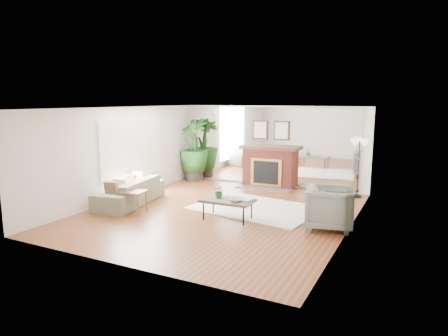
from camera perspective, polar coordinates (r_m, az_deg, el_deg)
The scene contains 18 objects.
ground at distance 9.70m, azimuth -0.57°, elevation -6.36°, with size 7.00×7.00×0.00m, color brown.
wall_left at distance 11.11m, azimuth -14.41°, elevation 1.99°, with size 0.02×7.00×2.50m, color silver.
wall_right at distance 8.49m, azimuth 17.63°, elevation -0.49°, with size 0.02×7.00×2.50m, color silver.
wall_back at distance 12.60m, azimuth 6.76°, elevation 3.12°, with size 6.00×0.02×2.50m, color silver.
mirror_panel at distance 12.58m, azimuth 6.73°, elevation 3.11°, with size 5.40×0.04×2.40m, color silver.
window_panel at distance 11.38m, azimuth -12.99°, elevation 2.74°, with size 0.04×2.40×1.50m, color #B2E09E.
fireplace at distance 12.47m, azimuth 6.34°, elevation 0.32°, with size 1.85×0.83×2.05m.
area_rug at distance 10.04m, azimuth 4.57°, elevation -5.73°, with size 2.97×2.12×0.03m, color white.
coffee_table at distance 9.03m, azimuth 0.52°, elevation -4.74°, with size 1.19×0.72×0.47m.
sofa at distance 10.66m, azimuth -13.29°, elevation -3.31°, with size 2.26×0.88×0.66m, color gray.
armchair_back at distance 9.34m, azimuth 15.61°, elevation -5.01°, with size 0.79×0.81×0.74m, color gray.
armchair_front at distance 8.72m, azimuth 14.80°, elevation -5.51°, with size 0.95×0.98×0.89m, color gray.
side_table at distance 9.79m, azimuth -12.59°, elevation -3.71°, with size 0.53×0.53×0.54m.
potted_ficus at distance 13.39m, azimuth -4.35°, elevation 2.93°, with size 1.23×1.23×2.07m.
floor_lamp at distance 11.55m, azimuth 18.78°, elevation 2.79°, with size 0.53×0.30×1.63m.
tabletop_plant at distance 9.13m, azimuth -0.68°, elevation -3.33°, with size 0.28×0.24×0.31m, color #2B6B27.
fruit_bowl at distance 8.82m, azimuth 1.62°, elevation -4.62°, with size 0.26×0.26×0.06m, color brown.
book at distance 8.99m, azimuth 2.57°, elevation -4.48°, with size 0.23×0.31×0.02m, color brown.
Camera 1 is at (4.29, -8.26, 2.70)m, focal length 32.00 mm.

